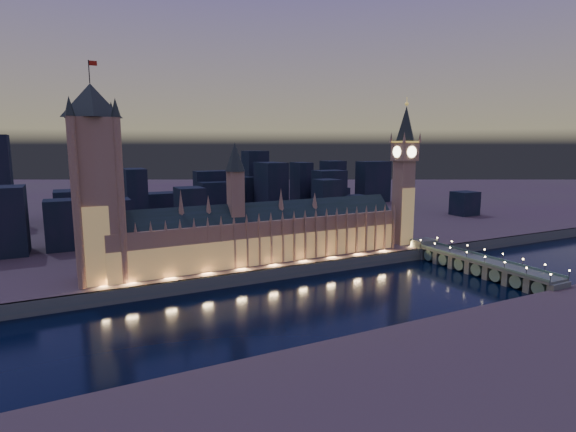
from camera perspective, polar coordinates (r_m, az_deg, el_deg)
name	(u,v)px	position (r m, az deg, el deg)	size (l,w,h in m)	color
ground_plane	(324,297)	(256.63, 4.55, -10.24)	(2000.00, 2000.00, 0.00)	black
north_bank	(155,196)	(742.41, -16.57, 2.43)	(2000.00, 960.00, 8.00)	#4D3443
embankment_wall	(291,272)	(289.62, 0.35, -7.12)	(2000.00, 2.50, 8.00)	#405858
palace_of_westminster	(264,233)	(298.62, -3.10, -2.22)	(202.00, 24.34, 78.00)	#A07355
victoria_tower	(96,175)	(270.15, -23.20, 4.81)	(31.68, 31.68, 121.11)	#A07355
elizabeth_tower	(404,163)	(356.62, 14.57, 6.48)	(18.00, 18.00, 111.89)	#A07355
westminster_bridge	(476,264)	(325.31, 22.72, -5.66)	(17.47, 113.00, 15.90)	#405858
river_boat	(536,278)	(324.62, 28.99, -6.94)	(39.92, 9.62, 4.50)	#405858
city_backdrop	(231,195)	(484.26, -7.24, 2.63)	(476.27, 215.63, 86.04)	black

